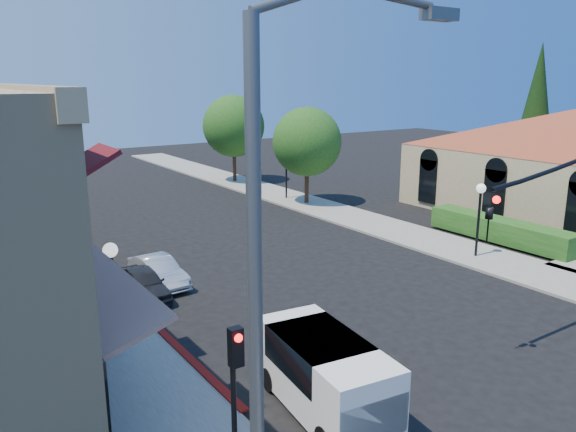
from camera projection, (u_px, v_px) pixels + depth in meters
ground at (517, 387)px, 15.42m from camera, size 120.00×120.00×0.00m
sidewalk_left at (10, 224)px, 32.35m from camera, size 3.50×50.00×0.12m
sidewalk_right at (267, 191)px, 41.88m from camera, size 3.50×50.00×0.12m
curb_red_strip at (168, 341)px, 18.09m from camera, size 0.25×10.00×0.06m
mission_building at (571, 151)px, 35.76m from camera, size 30.12×30.12×6.40m
hedge at (499, 242)px, 29.03m from camera, size 1.40×8.00×1.10m
conifer_far at (537, 103)px, 43.64m from camera, size 3.20×3.20×11.00m
street_tree_a at (307, 142)px, 36.91m from camera, size 4.56×4.56×6.48m
street_tree_b at (234, 126)px, 44.86m from camera, size 4.94×4.94×7.02m
secondary_signal at (235, 372)px, 11.64m from camera, size 0.28×0.42×3.32m
cobra_streetlight at (278, 304)px, 7.57m from camera, size 3.60×0.25×9.31m
lamppost_left_near at (112, 270)px, 16.57m from camera, size 0.44×0.44×3.57m
lamppost_left_far at (25, 193)px, 27.83m from camera, size 0.44×0.44×3.57m
lamppost_right_near at (480, 201)px, 25.83m from camera, size 0.44×0.44×3.57m
lamppost_right_far at (286, 161)px, 38.70m from camera, size 0.44×0.44×3.57m
white_van at (326, 371)px, 14.05m from camera, size 2.38×4.51×1.91m
parked_car_a at (144, 283)px, 21.55m from camera, size 1.59×3.52×1.18m
parked_car_b at (158, 271)px, 22.89m from camera, size 1.46×3.62×1.17m
parked_car_c at (64, 217)px, 31.82m from camera, size 2.26×4.42×1.23m
parked_car_d at (52, 193)px, 38.11m from camera, size 2.32×4.78×1.31m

